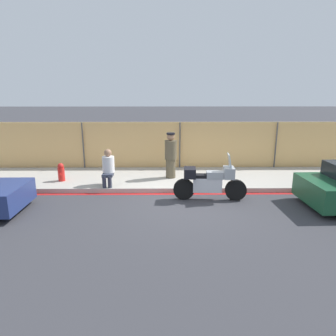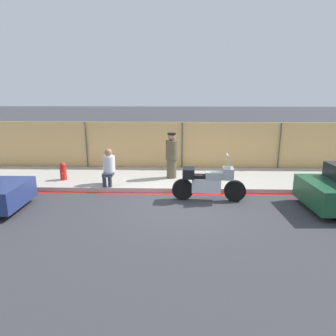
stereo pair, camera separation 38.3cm
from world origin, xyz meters
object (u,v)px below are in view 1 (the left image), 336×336
(officer_standing, at_px, (171,155))
(person_seated_on_curb, at_px, (108,166))
(motorcycle, at_px, (209,182))
(fire_hydrant, at_px, (61,172))

(officer_standing, xyz_separation_m, person_seated_on_curb, (-2.17, -0.89, -0.17))
(officer_standing, distance_m, person_seated_on_curb, 2.35)
(motorcycle, height_order, person_seated_on_curb, motorcycle)
(motorcycle, distance_m, officer_standing, 2.33)
(motorcycle, distance_m, person_seated_on_curb, 3.52)
(person_seated_on_curb, relative_size, fire_hydrant, 1.91)
(fire_hydrant, bearing_deg, officer_standing, 5.69)
(motorcycle, bearing_deg, officer_standing, 124.07)
(officer_standing, height_order, fire_hydrant, officer_standing)
(officer_standing, distance_m, fire_hydrant, 4.04)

